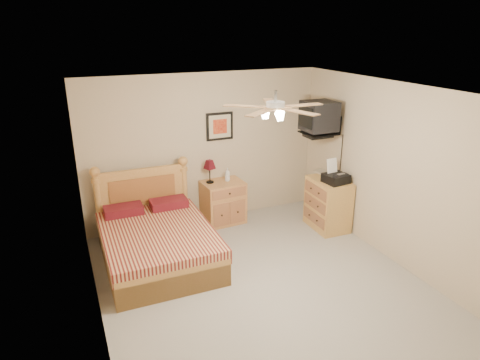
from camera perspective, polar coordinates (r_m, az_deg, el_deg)
name	(u,v)px	position (r m, az deg, el deg)	size (l,w,h in m)	color
floor	(263,286)	(5.73, 3.09, -13.89)	(4.50, 4.50, 0.00)	gray
ceiling	(267,92)	(4.81, 3.65, 11.68)	(4.00, 4.50, 0.04)	white
wall_back	(204,149)	(7.11, -4.78, 4.08)	(4.00, 0.04, 2.50)	#C0AD8E
wall_front	(399,302)	(3.52, 20.49, -14.95)	(4.00, 0.04, 2.50)	#C0AD8E
wall_left	(90,226)	(4.67, -19.32, -5.80)	(0.04, 4.50, 2.50)	#C0AD8E
wall_right	(395,175)	(6.25, 19.99, 0.64)	(0.04, 4.50, 2.50)	#C0AD8E
bed	(157,223)	(6.04, -11.06, -5.63)	(1.45, 1.91, 1.23)	#BE8638
nightstand	(223,202)	(7.26, -2.28, -2.95)	(0.67, 0.50, 0.73)	#A86D38
table_lamp	(210,171)	(7.05, -4.06, 1.16)	(0.21, 0.21, 0.39)	#4F0D17
lotion_bottle	(227,175)	(7.14, -1.70, 0.73)	(0.09, 0.09, 0.22)	white
framed_picture	(220,126)	(7.09, -2.73, 7.16)	(0.46, 0.04, 0.46)	black
dresser	(328,204)	(7.18, 11.64, -3.15)	(0.50, 0.71, 0.84)	#B1824A
fax_machine	(336,172)	(6.87, 12.72, 1.10)	(0.35, 0.37, 0.37)	black
magazine_lower	(320,174)	(7.22, 10.58, 0.77)	(0.22, 0.29, 0.03)	beige
magazine_upper	(319,173)	(7.23, 10.44, 0.99)	(0.18, 0.24, 0.02)	gray
wall_tv	(327,118)	(6.95, 11.53, 8.13)	(0.56, 0.46, 0.58)	black
ceiling_fan	(275,107)	(4.66, 4.73, 9.63)	(1.14, 1.14, 0.28)	silver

